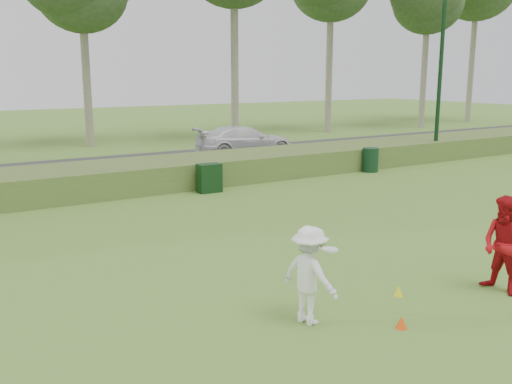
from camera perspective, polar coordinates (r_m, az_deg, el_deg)
ground at (r=10.24m, az=12.09°, el=-11.08°), size 120.00×120.00×0.00m
reed_strip at (r=20.18m, az=-12.05°, el=1.59°), size 80.00×3.00×0.90m
park_road at (r=24.95m, az=-15.93°, el=2.34°), size 80.00×6.00×0.06m
lamp_post at (r=27.26m, az=18.17°, el=14.72°), size 0.70×0.70×8.18m
player_white at (r=9.16m, az=5.38°, el=-8.28°), size 0.95×1.15×1.60m
player_red at (r=11.24m, az=23.66°, el=-4.91°), size 0.71×0.90×1.80m
cone_orange at (r=9.46m, az=14.34°, el=-12.52°), size 0.18×0.18×0.20m
cone_yellow at (r=10.72m, az=14.07°, el=-9.56°), size 0.18×0.18×0.20m
utility_cabinet at (r=19.20m, az=-4.70°, el=1.40°), size 0.80×0.52×0.97m
trash_bin at (r=23.61m, az=11.36°, el=3.17°), size 0.76×0.76×0.97m
car_right at (r=27.50m, az=-1.14°, el=5.16°), size 5.05×2.69×1.39m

